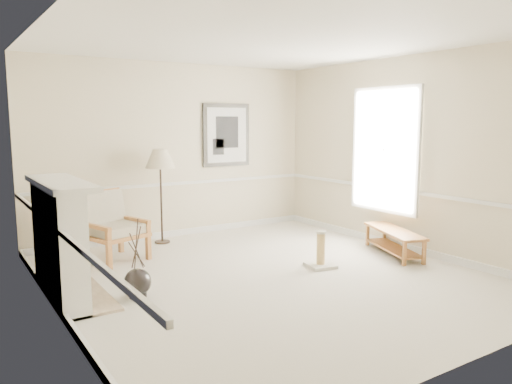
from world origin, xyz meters
TOP-DOWN VIEW (x-y plane):
  - ground at (0.00, 0.00)m, footprint 5.50×5.50m
  - room at (0.14, 0.08)m, footprint 5.04×5.54m
  - fireplace at (-2.34, 0.60)m, footprint 0.64×1.64m
  - floor_vase at (-1.64, 0.18)m, footprint 0.30×0.30m
  - armchair at (-1.42, 1.89)m, footprint 0.93×0.97m
  - floor_lamp at (-0.43, 2.40)m, footprint 0.51×0.51m
  - bench at (2.15, -0.11)m, footprint 0.81×1.33m
  - scratching_post at (0.82, -0.04)m, footprint 0.41×0.41m

SIDE VIEW (x-z plane):
  - ground at x=0.00m, z-range 0.00..0.00m
  - scratching_post at x=0.82m, z-range -0.09..0.40m
  - floor_vase at x=-1.64m, z-range -0.28..0.61m
  - bench at x=2.15m, z-range 0.06..0.43m
  - armchair at x=-1.42m, z-range 0.04..1.01m
  - fireplace at x=-2.34m, z-range -0.01..1.30m
  - floor_lamp at x=-0.43m, z-range 0.56..2.07m
  - room at x=0.14m, z-range 0.41..3.33m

